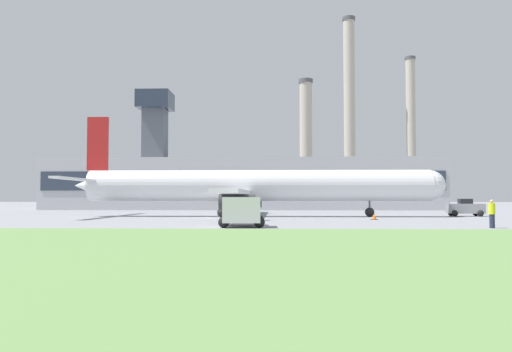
{
  "coord_description": "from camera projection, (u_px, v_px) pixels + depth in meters",
  "views": [
    {
      "loc": [
        5.61,
        -46.86,
        1.82
      ],
      "look_at": [
        3.56,
        2.75,
        4.04
      ],
      "focal_mm": 35.0,
      "sensor_mm": 36.0,
      "label": 1
    }
  ],
  "objects": [
    {
      "name": "ground_plane",
      "position": [
        217.0,
        218.0,
        46.92
      ],
      "size": [
        400.0,
        400.0,
        0.0
      ],
      "primitive_type": "plane",
      "color": "gray"
    },
    {
      "name": "grass_strip",
      "position": [
        10.0,
        283.0,
        10.49
      ],
      "size": [
        240.0,
        37.0,
        0.06
      ],
      "color": "#668E4C",
      "rests_on": "ground_plane"
    },
    {
      "name": "terminal_building",
      "position": [
        240.0,
        183.0,
        83.79
      ],
      "size": [
        63.31,
        15.5,
        19.96
      ],
      "color": "#B2B2B7",
      "rests_on": "ground_plane"
    },
    {
      "name": "smokestack_left",
      "position": [
        306.0,
        142.0,
        121.18
      ],
      "size": [
        3.49,
        3.49,
        30.93
      ],
      "color": "#B2A899",
      "rests_on": "ground_plane"
    },
    {
      "name": "smokestack_right",
      "position": [
        349.0,
        110.0,
        117.27
      ],
      "size": [
        3.05,
        3.05,
        44.77
      ],
      "color": "#B2A899",
      "rests_on": "ground_plane"
    },
    {
      "name": "smokestack_far",
      "position": [
        411.0,
        131.0,
        118.32
      ],
      "size": [
        2.5,
        2.5,
        35.62
      ],
      "color": "#B2A899",
      "rests_on": "ground_plane"
    },
    {
      "name": "airplane",
      "position": [
        253.0,
        186.0,
        49.67
      ],
      "size": [
        37.01,
        33.34,
        10.07
      ],
      "color": "silver",
      "rests_on": "ground_plane"
    },
    {
      "name": "pushback_tug",
      "position": [
        465.0,
        208.0,
        50.58
      ],
      "size": [
        3.65,
        2.44,
        1.77
      ],
      "color": "gray",
      "rests_on": "ground_plane"
    },
    {
      "name": "baggage_truck",
      "position": [
        242.0,
        212.0,
        31.9
      ],
      "size": [
        3.03,
        4.58,
        1.89
      ],
      "color": "white",
      "rests_on": "ground_plane"
    },
    {
      "name": "ground_crew_person",
      "position": [
        492.0,
        214.0,
        30.41
      ],
      "size": [
        0.43,
        0.43,
        1.74
      ],
      "color": "#23283D",
      "rests_on": "ground_plane"
    },
    {
      "name": "traffic_cone_near_nose",
      "position": [
        374.0,
        217.0,
        42.37
      ],
      "size": [
        0.59,
        0.59,
        0.54
      ],
      "color": "black",
      "rests_on": "ground_plane"
    }
  ]
}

